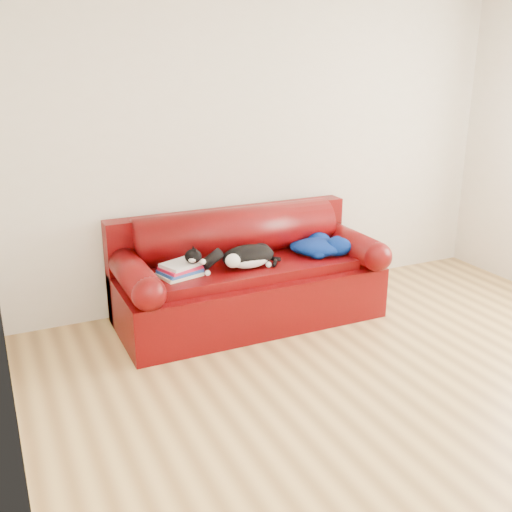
{
  "coord_description": "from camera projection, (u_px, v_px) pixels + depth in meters",
  "views": [
    {
      "loc": [
        -2.26,
        -2.62,
        2.06
      ],
      "look_at": [
        -0.4,
        1.35,
        0.59
      ],
      "focal_mm": 42.0,
      "sensor_mm": 36.0,
      "label": 1
    }
  ],
  "objects": [
    {
      "name": "cat",
      "position": [
        248.0,
        257.0,
        4.61
      ],
      "size": [
        0.62,
        0.32,
        0.22
      ],
      "rotation": [
        0.0,
        0.0,
        0.23
      ],
      "color": "black",
      "rests_on": "sofa_base"
    },
    {
      "name": "blanket",
      "position": [
        320.0,
        246.0,
        4.95
      ],
      "size": [
        0.51,
        0.47,
        0.15
      ],
      "rotation": [
        0.0,
        0.0,
        -0.22
      ],
      "color": "#021146",
      "rests_on": "sofa_base"
    },
    {
      "name": "ground",
      "position": [
        403.0,
        396.0,
        3.81
      ],
      "size": [
        4.5,
        4.5,
        0.0
      ],
      "primitive_type": "plane",
      "color": "olive",
      "rests_on": "ground"
    },
    {
      "name": "sofa_base",
      "position": [
        248.0,
        292.0,
        4.86
      ],
      "size": [
        2.1,
        0.9,
        0.5
      ],
      "color": "#390205",
      "rests_on": "ground"
    },
    {
      "name": "book_stack",
      "position": [
        180.0,
        269.0,
        4.45
      ],
      "size": [
        0.34,
        0.3,
        0.1
      ],
      "rotation": [
        0.0,
        0.0,
        0.32
      ],
      "color": "beige",
      "rests_on": "sofa_base"
    },
    {
      "name": "room_shell",
      "position": [
        442.0,
        130.0,
        3.35
      ],
      "size": [
        4.52,
        4.02,
        2.61
      ],
      "color": "beige",
      "rests_on": "ground"
    },
    {
      "name": "sofa_back",
      "position": [
        236.0,
        248.0,
        4.97
      ],
      "size": [
        2.1,
        1.01,
        0.88
      ],
      "color": "#390205",
      "rests_on": "ground"
    }
  ]
}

